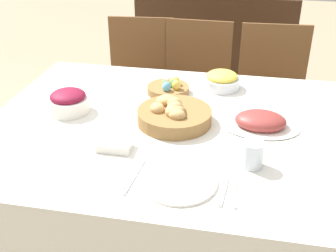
# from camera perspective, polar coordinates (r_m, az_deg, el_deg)

# --- Properties ---
(dining_table) EXTENTS (1.53, 1.19, 0.73)m
(dining_table) POSITION_cam_1_polar(r_m,az_deg,el_deg) (1.93, 0.40, -9.25)
(dining_table) COLOR silver
(dining_table) RESTS_ON ground
(chair_far_left) EXTENTS (0.46, 0.46, 0.88)m
(chair_far_left) POSITION_cam_1_polar(r_m,az_deg,el_deg) (2.75, -3.89, 5.85)
(chair_far_left) COLOR brown
(chair_far_left) RESTS_ON ground
(chair_far_right) EXTENTS (0.44, 0.44, 0.88)m
(chair_far_right) POSITION_cam_1_polar(r_m,az_deg,el_deg) (2.68, 13.87, 4.34)
(chair_far_right) COLOR brown
(chair_far_right) RESTS_ON ground
(chair_far_center) EXTENTS (0.43, 0.43, 0.88)m
(chair_far_center) POSITION_cam_1_polar(r_m,az_deg,el_deg) (2.69, 3.59, 5.27)
(chair_far_center) COLOR brown
(chair_far_center) RESTS_ON ground
(sideboard) EXTENTS (1.25, 0.44, 0.88)m
(sideboard) POSITION_cam_1_polar(r_m,az_deg,el_deg) (3.62, 6.39, 10.76)
(sideboard) COLOR #3D2616
(sideboard) RESTS_ON ground
(bread_basket) EXTENTS (0.31, 0.31, 0.11)m
(bread_basket) POSITION_cam_1_polar(r_m,az_deg,el_deg) (1.72, 0.80, 1.57)
(bread_basket) COLOR olive
(bread_basket) RESTS_ON dining_table
(egg_basket) EXTENTS (0.20, 0.20, 0.08)m
(egg_basket) POSITION_cam_1_polar(r_m,az_deg,el_deg) (2.00, 0.11, 5.18)
(egg_basket) COLOR olive
(egg_basket) RESTS_ON dining_table
(ham_platter) EXTENTS (0.32, 0.22, 0.07)m
(ham_platter) POSITION_cam_1_polar(r_m,az_deg,el_deg) (1.74, 12.41, 0.54)
(ham_platter) COLOR silver
(ham_platter) RESTS_ON dining_table
(beet_salad_bowl) EXTENTS (0.18, 0.18, 0.10)m
(beet_salad_bowl) POSITION_cam_1_polar(r_m,az_deg,el_deg) (1.86, -13.32, 3.25)
(beet_salad_bowl) COLOR silver
(beet_salad_bowl) RESTS_ON dining_table
(pineapple_bowl) EXTENTS (0.18, 0.18, 0.09)m
(pineapple_bowl) POSITION_cam_1_polar(r_m,az_deg,el_deg) (2.06, 7.29, 6.18)
(pineapple_bowl) COLOR silver
(pineapple_bowl) RESTS_ON dining_table
(dinner_plate) EXTENTS (0.25, 0.25, 0.01)m
(dinner_plate) POSITION_cam_1_polar(r_m,az_deg,el_deg) (1.39, 1.48, -7.54)
(dinner_plate) COLOR silver
(dinner_plate) RESTS_ON dining_table
(fork) EXTENTS (0.03, 0.20, 0.00)m
(fork) POSITION_cam_1_polar(r_m,az_deg,el_deg) (1.42, -4.60, -6.90)
(fork) COLOR #B7B7BC
(fork) RESTS_ON dining_table
(knife) EXTENTS (0.03, 0.20, 0.00)m
(knife) POSITION_cam_1_polar(r_m,az_deg,el_deg) (1.38, 7.75, -8.28)
(knife) COLOR #B7B7BC
(knife) RESTS_ON dining_table
(spoon) EXTENTS (0.03, 0.20, 0.00)m
(spoon) POSITION_cam_1_polar(r_m,az_deg,el_deg) (1.38, 9.01, -8.40)
(spoon) COLOR #B7B7BC
(spoon) RESTS_ON dining_table
(drinking_cup) EXTENTS (0.08, 0.08, 0.10)m
(drinking_cup) POSITION_cam_1_polar(r_m,az_deg,el_deg) (1.47, 11.34, -3.76)
(drinking_cup) COLOR silver
(drinking_cup) RESTS_ON dining_table
(butter_dish) EXTENTS (0.13, 0.08, 0.03)m
(butter_dish) POSITION_cam_1_polar(r_m,az_deg,el_deg) (1.57, -7.25, -2.66)
(butter_dish) COLOR silver
(butter_dish) RESTS_ON dining_table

